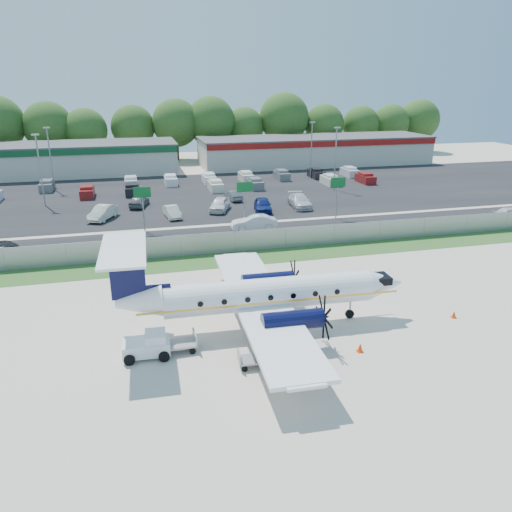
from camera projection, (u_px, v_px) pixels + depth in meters
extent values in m
plane|color=beige|center=(277.00, 315.00, 34.35)|extent=(170.00, 170.00, 0.00)
cube|color=#2D561E|center=(240.00, 259.00, 45.32)|extent=(170.00, 4.00, 0.02)
cube|color=black|center=(225.00, 237.00, 51.71)|extent=(170.00, 8.00, 0.02)
cube|color=black|center=(197.00, 194.00, 70.91)|extent=(170.00, 32.00, 0.02)
cube|color=gray|center=(235.00, 242.00, 46.81)|extent=(120.00, 0.02, 1.90)
cube|color=gray|center=(235.00, 232.00, 46.49)|extent=(120.00, 0.06, 0.06)
cube|color=gray|center=(235.00, 251.00, 47.13)|extent=(120.00, 0.06, 0.06)
cube|color=beige|center=(38.00, 160.00, 84.63)|extent=(46.00, 12.00, 5.00)
cube|color=#474749|center=(36.00, 145.00, 83.76)|extent=(46.40, 12.40, 0.24)
cube|color=#0F4723|center=(30.00, 153.00, 78.39)|extent=(46.00, 0.20, 1.00)
cube|color=beige|center=(315.00, 151.00, 96.24)|extent=(44.00, 12.00, 5.00)
cube|color=#474749|center=(316.00, 137.00, 95.37)|extent=(44.40, 12.40, 0.24)
cube|color=maroon|center=(327.00, 144.00, 90.00)|extent=(44.00, 0.20, 1.00)
cylinder|color=gray|center=(143.00, 209.00, 52.69)|extent=(0.14, 0.14, 5.00)
cube|color=#0C5923|center=(142.00, 192.00, 51.95)|extent=(1.80, 0.08, 1.10)
cylinder|color=gray|center=(244.00, 203.00, 55.24)|extent=(0.14, 0.14, 5.00)
cube|color=#0C5923|center=(245.00, 187.00, 54.51)|extent=(1.80, 0.08, 1.10)
cylinder|color=gray|center=(337.00, 197.00, 57.80)|extent=(0.14, 0.14, 5.00)
cube|color=#0C5923|center=(338.00, 182.00, 57.06)|extent=(1.80, 0.08, 1.10)
cylinder|color=gray|center=(40.00, 171.00, 62.95)|extent=(0.18, 0.18, 9.00)
cube|color=gray|center=(35.00, 135.00, 61.46)|extent=(0.90, 0.35, 0.18)
cylinder|color=gray|center=(335.00, 160.00, 72.24)|extent=(0.18, 0.18, 9.00)
cube|color=gray|center=(337.00, 128.00, 70.75)|extent=(0.90, 0.35, 0.18)
cylinder|color=gray|center=(51.00, 160.00, 72.09)|extent=(0.18, 0.18, 9.00)
cube|color=gray|center=(46.00, 128.00, 70.60)|extent=(0.90, 0.35, 0.18)
cylinder|color=gray|center=(311.00, 151.00, 81.39)|extent=(0.18, 0.18, 9.00)
cube|color=gray|center=(312.00, 122.00, 79.89)|extent=(0.90, 0.35, 0.18)
cylinder|color=white|center=(269.00, 294.00, 32.08)|extent=(13.62, 2.53, 2.06)
cone|color=white|center=(384.00, 284.00, 33.68)|extent=(2.46, 2.14, 2.06)
cone|color=white|center=(139.00, 302.00, 30.37)|extent=(2.89, 2.16, 2.06)
cube|color=black|center=(381.00, 279.00, 33.51)|extent=(1.02, 1.44, 0.49)
cube|color=white|center=(261.00, 303.00, 32.17)|extent=(4.13, 19.19, 0.24)
cylinder|color=black|center=(293.00, 320.00, 29.46)|extent=(3.73, 1.32, 1.19)
cylinder|color=black|center=(268.00, 281.00, 35.26)|extent=(3.73, 1.32, 1.19)
cube|color=black|center=(127.00, 274.00, 29.65)|extent=(2.07, 0.27, 3.14)
cube|color=white|center=(123.00, 250.00, 29.11)|extent=(2.84, 6.81, 0.15)
cylinder|color=gray|center=(350.00, 309.00, 33.75)|extent=(0.13, 0.13, 1.41)
cylinder|color=black|center=(350.00, 314.00, 33.88)|extent=(0.61, 0.22, 0.61)
cylinder|color=black|center=(273.00, 346.00, 29.73)|extent=(0.71, 0.46, 0.69)
cylinder|color=black|center=(251.00, 302.00, 35.53)|extent=(0.71, 0.46, 0.69)
cube|color=white|center=(147.00, 347.00, 29.13)|extent=(2.78, 1.76, 0.75)
cube|color=white|center=(155.00, 337.00, 29.03)|extent=(1.26, 1.46, 0.54)
cube|color=black|center=(164.00, 336.00, 29.11)|extent=(0.26, 1.19, 0.43)
cylinder|color=black|center=(129.00, 360.00, 28.26)|extent=(0.66, 0.27, 0.65)
cylinder|color=black|center=(131.00, 345.00, 29.81)|extent=(0.66, 0.27, 0.65)
cylinder|color=black|center=(164.00, 356.00, 28.62)|extent=(0.66, 0.27, 0.65)
cylinder|color=black|center=(163.00, 342.00, 30.17)|extent=(0.66, 0.27, 0.65)
cube|color=gray|center=(178.00, 344.00, 29.67)|extent=(2.16, 1.35, 0.13)
cube|color=gray|center=(161.00, 342.00, 29.29)|extent=(0.14, 1.27, 0.63)
cube|color=gray|center=(195.00, 337.00, 29.83)|extent=(0.14, 1.27, 0.63)
cylinder|color=black|center=(167.00, 355.00, 29.04)|extent=(0.38, 0.14, 0.38)
cylinder|color=black|center=(165.00, 345.00, 30.09)|extent=(0.38, 0.14, 0.38)
cylinder|color=black|center=(193.00, 351.00, 29.44)|extent=(0.38, 0.14, 0.38)
cylinder|color=black|center=(189.00, 342.00, 30.49)|extent=(0.38, 0.14, 0.38)
cube|color=gray|center=(255.00, 359.00, 28.15)|extent=(1.97, 1.28, 0.11)
cube|color=gray|center=(239.00, 356.00, 27.92)|extent=(0.17, 1.13, 0.56)
cube|color=gray|center=(270.00, 353.00, 28.20)|extent=(0.17, 1.13, 0.56)
cylinder|color=black|center=(245.00, 369.00, 27.65)|extent=(0.35, 0.14, 0.34)
cylinder|color=black|center=(242.00, 359.00, 28.61)|extent=(0.35, 0.14, 0.34)
cylinder|color=black|center=(268.00, 367.00, 27.86)|extent=(0.35, 0.14, 0.34)
cylinder|color=black|center=(265.00, 357.00, 28.82)|extent=(0.35, 0.14, 0.34)
cone|color=#FF3F08|center=(454.00, 314.00, 33.96)|extent=(0.33, 0.33, 0.50)
cube|color=#FF3F08|center=(453.00, 317.00, 34.03)|extent=(0.35, 0.35, 0.03)
cone|color=#FF3F08|center=(360.00, 347.00, 29.67)|extent=(0.37, 0.37, 0.55)
cube|color=#FF3F08|center=(360.00, 351.00, 29.76)|extent=(0.39, 0.39, 0.03)
cone|color=#FF3F08|center=(242.00, 288.00, 38.36)|extent=(0.31, 0.31, 0.46)
cube|color=#FF3F08|center=(242.00, 290.00, 38.43)|extent=(0.32, 0.32, 0.03)
imported|color=silver|center=(254.00, 230.00, 54.12)|extent=(5.01, 2.02, 1.62)
imported|color=silver|center=(512.00, 221.00, 57.61)|extent=(4.98, 2.76, 1.60)
imported|color=beige|center=(103.00, 219.00, 58.16)|extent=(3.59, 5.18, 1.62)
imported|color=beige|center=(172.00, 217.00, 58.97)|extent=(2.04, 4.36, 1.38)
imported|color=silver|center=(220.00, 211.00, 61.96)|extent=(3.67, 5.30, 1.68)
imported|color=navy|center=(263.00, 212.00, 61.57)|extent=(2.92, 5.31, 1.71)
imported|color=silver|center=(300.00, 207.00, 63.79)|extent=(2.77, 5.75, 1.61)
imported|color=#595B5E|center=(139.00, 207.00, 64.03)|extent=(3.03, 4.84, 1.54)
imported|color=#595B5E|center=(233.00, 200.00, 67.57)|extent=(1.93, 4.21, 1.34)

